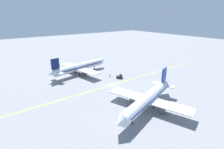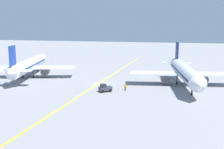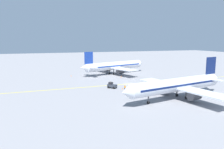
{
  "view_description": "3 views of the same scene",
  "coord_description": "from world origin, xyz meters",
  "px_view_note": "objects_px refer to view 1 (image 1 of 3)",
  "views": [
    {
      "loc": [
        -56.83,
        42.19,
        29.36
      ],
      "look_at": [
        2.1,
        -1.98,
        3.97
      ],
      "focal_mm": 28.0,
      "sensor_mm": 36.0,
      "label": 1
    },
    {
      "loc": [
        22.95,
        -66.19,
        15.17
      ],
      "look_at": [
        3.99,
        -0.68,
        2.81
      ],
      "focal_mm": 42.0,
      "sensor_mm": 36.0,
      "label": 2
    },
    {
      "loc": [
        69.92,
        -32.07,
        15.59
      ],
      "look_at": [
        -3.91,
        -5.41,
        3.08
      ],
      "focal_mm": 35.0,
      "sensor_mm": 36.0,
      "label": 3
    }
  ],
  "objects_px": {
    "baggage_tug_dark": "(120,77)",
    "traffic_cone_near_nose": "(181,93)",
    "traffic_cone_mid_apron": "(112,77)",
    "ground_crew_worker": "(110,75)",
    "airplane_adjacent_stand": "(80,67)",
    "traffic_cone_by_wingtip": "(129,97)",
    "airplane_at_gate": "(148,99)"
  },
  "relations": [
    {
      "from": "baggage_tug_dark",
      "to": "traffic_cone_near_nose",
      "type": "distance_m",
      "value": 29.05
    },
    {
      "from": "traffic_cone_mid_apron",
      "to": "ground_crew_worker",
      "type": "bearing_deg",
      "value": 3.18
    },
    {
      "from": "airplane_adjacent_stand",
      "to": "baggage_tug_dark",
      "type": "distance_m",
      "value": 21.84
    },
    {
      "from": "traffic_cone_near_nose",
      "to": "traffic_cone_by_wingtip",
      "type": "bearing_deg",
      "value": 63.94
    },
    {
      "from": "airplane_at_gate",
      "to": "traffic_cone_near_nose",
      "type": "bearing_deg",
      "value": -89.53
    },
    {
      "from": "airplane_at_gate",
      "to": "traffic_cone_near_nose",
      "type": "distance_m",
      "value": 20.18
    },
    {
      "from": "traffic_cone_near_nose",
      "to": "traffic_cone_mid_apron",
      "type": "relative_size",
      "value": 1.0
    },
    {
      "from": "airplane_at_gate",
      "to": "ground_crew_worker",
      "type": "bearing_deg",
      "value": -14.66
    },
    {
      "from": "baggage_tug_dark",
      "to": "ground_crew_worker",
      "type": "bearing_deg",
      "value": 32.52
    },
    {
      "from": "baggage_tug_dark",
      "to": "traffic_cone_mid_apron",
      "type": "distance_m",
      "value": 3.87
    },
    {
      "from": "traffic_cone_by_wingtip",
      "to": "traffic_cone_near_nose",
      "type": "bearing_deg",
      "value": -116.06
    },
    {
      "from": "airplane_adjacent_stand",
      "to": "traffic_cone_by_wingtip",
      "type": "bearing_deg",
      "value": -177.56
    },
    {
      "from": "ground_crew_worker",
      "to": "traffic_cone_near_nose",
      "type": "bearing_deg",
      "value": -160.31
    },
    {
      "from": "airplane_adjacent_stand",
      "to": "traffic_cone_mid_apron",
      "type": "relative_size",
      "value": 64.3
    },
    {
      "from": "baggage_tug_dark",
      "to": "traffic_cone_mid_apron",
      "type": "height_order",
      "value": "baggage_tug_dark"
    },
    {
      "from": "baggage_tug_dark",
      "to": "airplane_at_gate",
      "type": "bearing_deg",
      "value": 158.15
    },
    {
      "from": "traffic_cone_near_nose",
      "to": "traffic_cone_mid_apron",
      "type": "xyz_separation_m",
      "value": [
        30.45,
        11.37,
        0.0
      ]
    },
    {
      "from": "ground_crew_worker",
      "to": "traffic_cone_near_nose",
      "type": "distance_m",
      "value": 34.02
    },
    {
      "from": "airplane_at_gate",
      "to": "airplane_adjacent_stand",
      "type": "distance_m",
      "value": 45.78
    },
    {
      "from": "airplane_at_gate",
      "to": "traffic_cone_mid_apron",
      "type": "height_order",
      "value": "airplane_at_gate"
    },
    {
      "from": "airplane_at_gate",
      "to": "airplane_adjacent_stand",
      "type": "relative_size",
      "value": 0.98
    },
    {
      "from": "baggage_tug_dark",
      "to": "traffic_cone_near_nose",
      "type": "height_order",
      "value": "baggage_tug_dark"
    },
    {
      "from": "ground_crew_worker",
      "to": "traffic_cone_by_wingtip",
      "type": "relative_size",
      "value": 3.05
    },
    {
      "from": "traffic_cone_mid_apron",
      "to": "traffic_cone_by_wingtip",
      "type": "relative_size",
      "value": 1.0
    },
    {
      "from": "airplane_adjacent_stand",
      "to": "traffic_cone_mid_apron",
      "type": "height_order",
      "value": "airplane_adjacent_stand"
    },
    {
      "from": "ground_crew_worker",
      "to": "airplane_adjacent_stand",
      "type": "bearing_deg",
      "value": 34.87
    },
    {
      "from": "airplane_adjacent_stand",
      "to": "baggage_tug_dark",
      "type": "relative_size",
      "value": 10.95
    },
    {
      "from": "airplane_at_gate",
      "to": "traffic_cone_by_wingtip",
      "type": "xyz_separation_m",
      "value": [
        9.64,
        -0.5,
        -3.43
      ]
    },
    {
      "from": "airplane_adjacent_stand",
      "to": "airplane_at_gate",
      "type": "bearing_deg",
      "value": -178.7
    },
    {
      "from": "ground_crew_worker",
      "to": "traffic_cone_by_wingtip",
      "type": "bearing_deg",
      "value": 160.64
    },
    {
      "from": "ground_crew_worker",
      "to": "baggage_tug_dark",
      "type": "bearing_deg",
      "value": -147.48
    },
    {
      "from": "airplane_at_gate",
      "to": "ground_crew_worker",
      "type": "height_order",
      "value": "airplane_at_gate"
    }
  ]
}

